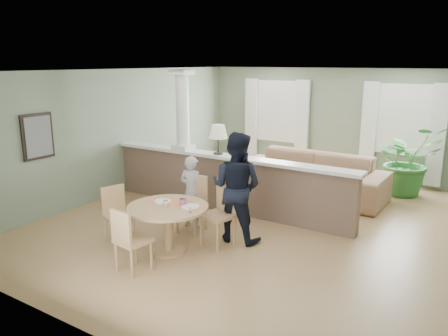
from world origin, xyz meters
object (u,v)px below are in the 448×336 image
Objects in this scene: chair_far_man at (221,210)px; child_person at (192,192)px; chair_near at (129,238)px; chair_side at (117,212)px; man_person at (236,187)px; houseplant at (407,160)px; sofa at (309,176)px; dining_table at (168,216)px; chair_far_boy at (194,201)px.

child_person is (-0.84, 0.36, 0.08)m from chair_far_man.
chair_far_man is at bearing -102.05° from chair_near.
chair_side is 0.51× the size of man_person.
sofa is at bearing -143.30° from houseplant.
chair_near reaches higher than chair_side.
man_person is (-1.85, -4.14, 0.12)m from houseplant.
sofa is 2.48× the size of child_person.
houseplant is 1.52× the size of chair_far_man.
child_person reaches higher than dining_table.
houseplant is 1.20× the size of child_person.
houseplant is 0.86× the size of man_person.
chair_far_man is at bearing -113.98° from houseplant.
chair_side is (-3.45, -5.23, -0.27)m from houseplant.
chair_near is 0.72× the size of child_person.
houseplant is at bearing -13.79° from chair_side.
chair_side is 1.34m from child_person.
child_person is at bearing -73.23° from chair_near.
houseplant is at bearing -119.19° from man_person.
chair_far_boy is at bearing -16.40° from chair_side.
chair_near is 1.93m from man_person.
houseplant is 1.66× the size of chair_near.
houseplant is 6.44m from chair_near.
chair_side is at bearing -173.11° from dining_table.
child_person is at bearing -10.17° from man_person.
man_person is at bearing 80.20° from chair_far_man.
chair_far_boy is 0.95× the size of chair_far_man.
man_person is at bearing 170.73° from child_person.
man_person is (0.95, -0.08, 0.25)m from child_person.
chair_far_boy is at bearing -76.55° from chair_near.
sofa reaches higher than dining_table.
chair_far_boy is at bearing 131.78° from child_person.
chair_near is 0.52× the size of man_person.
chair_far_boy is at bearing 174.23° from chair_far_man.
chair_near is (-0.54, -1.51, -0.05)m from chair_far_man.
chair_far_boy is 0.54× the size of man_person.
man_person is (1.59, 1.09, 0.39)m from chair_side.
chair_far_man is 1.60m from chair_near.
chair_far_man is at bearing -92.89° from sofa.
child_person is at bearing -9.18° from chair_side.
chair_side is (-0.76, -1.05, -0.03)m from chair_far_boy.
chair_side is at bearing -138.63° from chair_far_man.
sofa is 2.07× the size of houseplant.
chair_far_man is 0.57× the size of man_person.
chair_far_boy is at bearing -2.80° from man_person.
chair_far_man is (0.72, -0.24, 0.03)m from chair_far_boy.
houseplant is 1.60× the size of chair_far_boy.
chair_far_boy is 1.04× the size of chair_near.
dining_table is (-2.47, -5.11, -0.18)m from houseplant.
sofa is 3.14m from chair_far_man.
chair_near is at bearing 94.97° from child_person.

